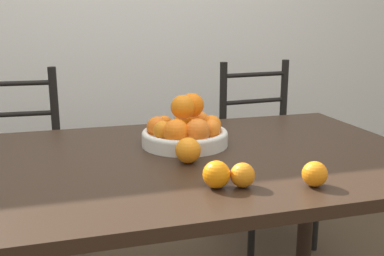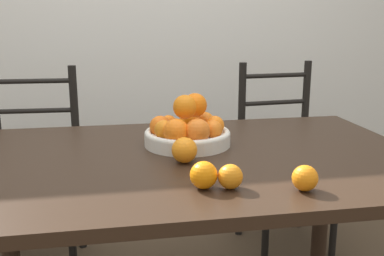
# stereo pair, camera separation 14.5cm
# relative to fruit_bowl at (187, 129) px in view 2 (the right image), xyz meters

# --- Properties ---
(wall_back) EXTENTS (8.00, 0.06, 2.60)m
(wall_back) POSITION_rel_fruit_bowl_xyz_m (-0.01, 1.42, 0.47)
(wall_back) COLOR silver
(wall_back) RESTS_ON ground_plane
(dining_table) EXTENTS (1.50, 0.95, 0.78)m
(dining_table) POSITION_rel_fruit_bowl_xyz_m (-0.01, -0.12, -0.16)
(dining_table) COLOR black
(dining_table) RESTS_ON ground_plane
(fruit_bowl) EXTENTS (0.30, 0.30, 0.18)m
(fruit_bowl) POSITION_rel_fruit_bowl_xyz_m (0.00, 0.00, 0.00)
(fruit_bowl) COLOR silver
(fruit_bowl) RESTS_ON dining_table
(orange_loose_0) EXTENTS (0.07, 0.07, 0.07)m
(orange_loose_0) POSITION_rel_fruit_bowl_xyz_m (-0.03, -0.41, -0.02)
(orange_loose_0) COLOR orange
(orange_loose_0) RESTS_ON dining_table
(orange_loose_1) EXTENTS (0.08, 0.08, 0.08)m
(orange_loose_1) POSITION_rel_fruit_bowl_xyz_m (-0.04, -0.19, -0.02)
(orange_loose_1) COLOR orange
(orange_loose_1) RESTS_ON dining_table
(orange_loose_2) EXTENTS (0.06, 0.06, 0.06)m
(orange_loose_2) POSITION_rel_fruit_bowl_xyz_m (0.04, -0.42, -0.02)
(orange_loose_2) COLOR orange
(orange_loose_2) RESTS_ON dining_table
(orange_loose_3) EXTENTS (0.07, 0.07, 0.07)m
(orange_loose_3) POSITION_rel_fruit_bowl_xyz_m (0.22, -0.47, -0.02)
(orange_loose_3) COLOR orange
(orange_loose_3) RESTS_ON dining_table
(chair_left) EXTENTS (0.44, 0.42, 0.98)m
(chair_left) POSITION_rel_fruit_bowl_xyz_m (-0.63, 0.68, -0.37)
(chair_left) COLOR black
(chair_left) RESTS_ON ground_plane
(chair_right) EXTENTS (0.45, 0.43, 0.98)m
(chair_right) POSITION_rel_fruit_bowl_xyz_m (0.63, 0.68, -0.37)
(chair_right) COLOR black
(chair_right) RESTS_ON ground_plane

